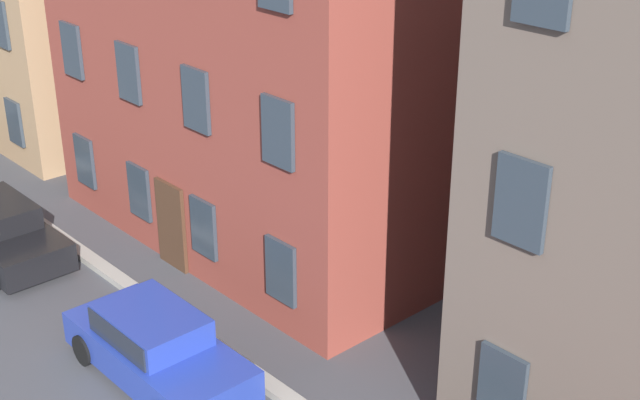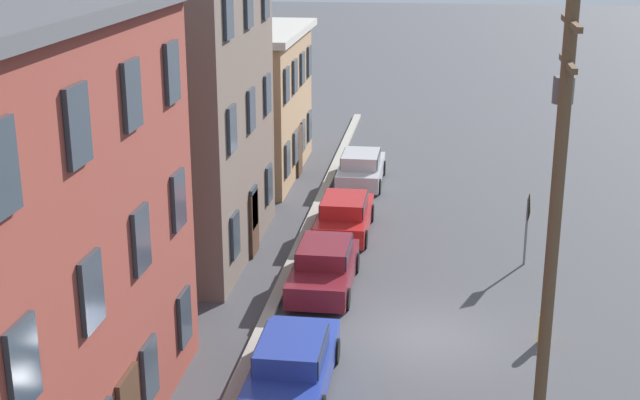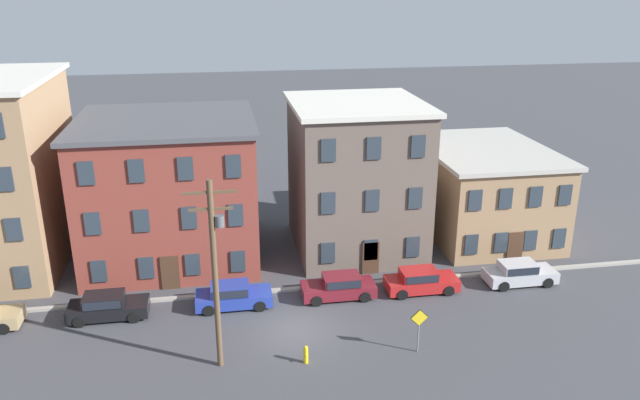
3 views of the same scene
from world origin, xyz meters
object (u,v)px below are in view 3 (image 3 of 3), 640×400
(car_blue, at_px, (232,295))
(caution_sign, at_px, (419,324))
(car_red, at_px, (420,280))
(fire_hydrant, at_px, (306,354))
(car_black, at_px, (107,305))
(utility_pole, at_px, (215,266))
(car_silver, at_px, (519,272))
(car_maroon, at_px, (339,286))

(car_blue, bearing_deg, caution_sign, -34.53)
(car_red, bearing_deg, fire_hydrant, -141.79)
(car_black, relative_size, car_red, 1.00)
(car_black, distance_m, car_blue, 7.01)
(car_blue, bearing_deg, fire_hydrant, -61.84)
(car_black, bearing_deg, utility_pole, -42.59)
(car_black, relative_size, car_silver, 1.00)
(car_black, distance_m, car_red, 18.38)
(car_blue, distance_m, fire_hydrant, 7.16)
(car_black, distance_m, caution_sign, 17.36)
(fire_hydrant, bearing_deg, car_black, 149.03)
(car_maroon, height_order, car_red, same)
(car_maroon, bearing_deg, caution_sign, -66.15)
(car_blue, height_order, car_red, same)
(car_red, bearing_deg, car_black, -179.83)
(car_maroon, distance_m, car_silver, 11.44)
(car_black, height_order, utility_pole, utility_pole)
(car_red, distance_m, car_silver, 6.43)
(car_black, distance_m, utility_pole, 9.66)
(utility_pole, xyz_separation_m, fire_hydrant, (4.16, -0.51, -4.93))
(car_red, relative_size, car_silver, 1.00)
(car_silver, bearing_deg, car_blue, 179.85)
(car_red, distance_m, fire_hydrant, 10.17)
(car_maroon, distance_m, caution_sign, 7.03)
(utility_pole, distance_m, fire_hydrant, 6.48)
(car_black, height_order, car_silver, same)
(car_blue, bearing_deg, utility_pole, -97.71)
(car_blue, relative_size, utility_pole, 0.46)
(car_maroon, bearing_deg, car_silver, -0.56)
(caution_sign, bearing_deg, utility_pole, 177.05)
(car_black, distance_m, car_maroon, 13.36)
(caution_sign, relative_size, fire_hydrant, 2.57)
(car_blue, relative_size, car_red, 1.00)
(car_blue, xyz_separation_m, fire_hydrant, (3.38, -6.31, -0.27))
(car_red, bearing_deg, utility_pole, -154.59)
(car_black, height_order, car_blue, same)
(car_black, xyz_separation_m, car_silver, (24.81, 0.03, 0.00))
(car_silver, bearing_deg, fire_hydrant, -156.52)
(car_blue, height_order, caution_sign, caution_sign)
(car_blue, distance_m, utility_pole, 7.48)
(car_black, relative_size, car_blue, 1.00)
(caution_sign, bearing_deg, fire_hydrant, -179.99)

